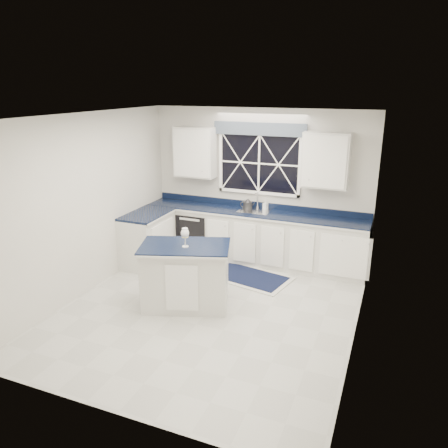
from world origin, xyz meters
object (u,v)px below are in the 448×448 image
at_px(kettle, 248,204).
at_px(wine_glass, 185,234).
at_px(dishwasher, 198,232).
at_px(island, 186,275).
at_px(soap_bottle, 265,205).
at_px(faucet, 257,200).

height_order(kettle, wine_glass, wine_glass).
bearing_deg(kettle, wine_glass, -101.99).
distance_m(dishwasher, island, 2.08).
xyz_separation_m(island, wine_glass, (0.03, -0.05, 0.65)).
bearing_deg(kettle, soap_bottle, 11.20).
bearing_deg(soap_bottle, dishwasher, -170.02).
relative_size(kettle, soap_bottle, 1.62).
xyz_separation_m(kettle, soap_bottle, (0.30, 0.10, -0.00)).
xyz_separation_m(faucet, soap_bottle, (0.15, 0.03, -0.08)).
distance_m(island, kettle, 2.15).
relative_size(dishwasher, wine_glass, 3.05).
bearing_deg(faucet, wine_glass, -98.76).
bearing_deg(faucet, dishwasher, -169.98).
relative_size(faucet, island, 0.21).
bearing_deg(soap_bottle, kettle, -161.79).
height_order(island, soap_bottle, soap_bottle).
xyz_separation_m(faucet, kettle, (-0.15, -0.07, -0.07)).
bearing_deg(island, wine_glass, -73.79).
relative_size(faucet, soap_bottle, 1.83).
xyz_separation_m(faucet, wine_glass, (-0.34, -2.19, 0.02)).
bearing_deg(faucet, kettle, -154.15).
relative_size(kettle, wine_glass, 0.99).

